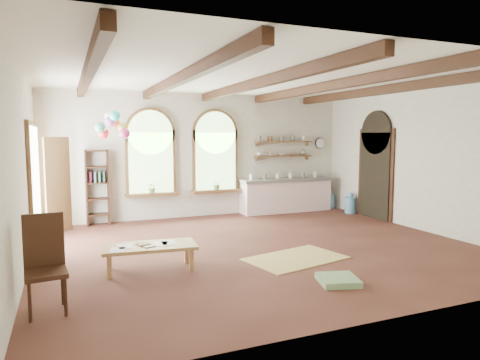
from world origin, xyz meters
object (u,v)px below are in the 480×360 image
kitchen_counter (286,195)px  balloon_cluster (114,126)px  side_chair (46,285)px  coffee_table (150,248)px

kitchen_counter → balloon_cluster: (-4.71, -1.23, 1.85)m
balloon_cluster → side_chair: bearing=-108.4°
balloon_cluster → coffee_table: bearing=-85.4°
coffee_table → side_chair: size_ratio=1.27×
kitchen_counter → side_chair: bearing=-140.1°
coffee_table → balloon_cluster: size_ratio=1.32×
coffee_table → balloon_cluster: balloon_cluster is taller
kitchen_counter → coffee_table: size_ratio=1.79×
balloon_cluster → kitchen_counter: bearing=14.7°
side_chair → balloon_cluster: balloon_cluster is taller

